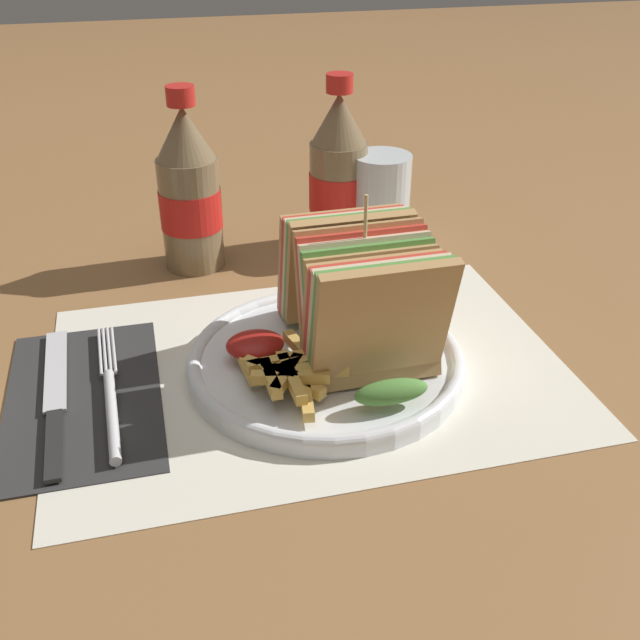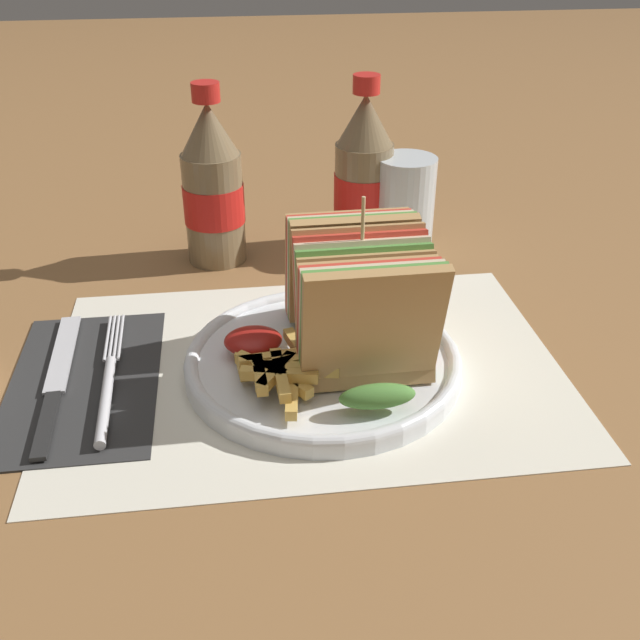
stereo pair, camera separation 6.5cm
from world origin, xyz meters
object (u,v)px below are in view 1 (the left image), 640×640
(club_sandwich, at_px, (362,297))
(fork, at_px, (111,400))
(plate_main, at_px, (326,361))
(coke_bottle_far, at_px, (338,176))
(coke_bottle_near, at_px, (189,193))
(glass_near, at_px, (380,209))
(knife, at_px, (55,399))

(club_sandwich, relative_size, fork, 0.95)
(plate_main, relative_size, coke_bottle_far, 1.22)
(plate_main, height_order, coke_bottle_near, coke_bottle_near)
(fork, height_order, glass_near, glass_near)
(fork, distance_m, coke_bottle_far, 0.38)
(coke_bottle_far, bearing_deg, knife, -141.09)
(club_sandwich, relative_size, coke_bottle_far, 0.95)
(plate_main, distance_m, glass_near, 0.27)
(plate_main, bearing_deg, club_sandwich, -5.60)
(knife, height_order, coke_bottle_near, coke_bottle_near)
(plate_main, relative_size, club_sandwich, 1.29)
(coke_bottle_far, relative_size, glass_near, 1.76)
(fork, bearing_deg, glass_near, 36.26)
(coke_bottle_far, height_order, glass_near, coke_bottle_far)
(glass_near, bearing_deg, knife, -147.21)
(knife, bearing_deg, coke_bottle_far, 36.83)
(fork, height_order, coke_bottle_near, coke_bottle_near)
(knife, xyz_separation_m, coke_bottle_near, (0.14, 0.23, 0.08))
(club_sandwich, height_order, fork, club_sandwich)
(club_sandwich, xyz_separation_m, knife, (-0.26, 0.01, -0.07))
(coke_bottle_near, height_order, coke_bottle_far, same)
(plate_main, bearing_deg, fork, -176.73)
(fork, xyz_separation_m, coke_bottle_far, (0.26, 0.26, 0.08))
(knife, relative_size, coke_bottle_near, 1.07)
(plate_main, distance_m, coke_bottle_near, 0.27)
(plate_main, height_order, coke_bottle_far, coke_bottle_far)
(fork, height_order, coke_bottle_far, coke_bottle_far)
(glass_near, bearing_deg, coke_bottle_far, 153.58)
(fork, relative_size, coke_bottle_near, 0.99)
(plate_main, xyz_separation_m, club_sandwich, (0.03, -0.00, 0.06))
(plate_main, distance_m, fork, 0.18)
(plate_main, relative_size, knife, 1.15)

